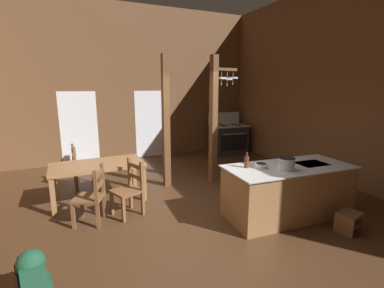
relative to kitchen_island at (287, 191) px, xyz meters
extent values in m
cube|color=#4C301C|center=(-1.43, 0.67, -0.49)|extent=(8.14, 9.35, 0.10)
cube|color=brown|center=(-1.43, 5.02, 1.81)|extent=(8.14, 0.14, 4.50)
cube|color=brown|center=(2.31, 0.67, 1.81)|extent=(0.14, 9.35, 4.50)
cube|color=white|center=(-3.08, 4.95, 0.59)|extent=(1.00, 0.01, 2.05)
cube|color=white|center=(-1.06, 4.95, 0.59)|extent=(0.84, 0.01, 2.05)
cube|color=#9E7044|center=(0.00, 0.00, -0.01)|extent=(2.15, 1.02, 0.86)
cube|color=silver|center=(0.00, 0.00, 0.43)|extent=(2.21, 1.09, 0.02)
cube|color=black|center=(0.47, -0.03, 0.44)|extent=(0.54, 0.43, 0.00)
cube|color=black|center=(0.03, 0.43, -0.39)|extent=(1.99, 0.16, 0.10)
cube|color=#282828|center=(1.47, 4.32, 0.01)|extent=(1.15, 0.84, 0.90)
cube|color=black|center=(1.44, 3.94, -0.02)|extent=(0.93, 0.07, 0.52)
cylinder|color=silver|center=(1.44, 3.92, 0.26)|extent=(0.82, 0.08, 0.02)
cube|color=silver|center=(1.47, 4.32, 0.48)|extent=(1.19, 0.88, 0.03)
cube|color=silver|center=(1.50, 4.68, 0.68)|extent=(1.14, 0.12, 0.40)
cylinder|color=black|center=(1.71, 4.16, 0.50)|extent=(0.21, 0.21, 0.01)
cylinder|color=black|center=(1.21, 4.19, 0.50)|extent=(0.21, 0.21, 0.01)
cylinder|color=black|center=(1.73, 4.46, 0.50)|extent=(0.21, 0.21, 0.01)
cylinder|color=black|center=(1.23, 4.49, 0.50)|extent=(0.21, 0.21, 0.01)
cylinder|color=black|center=(1.77, 3.90, 0.38)|extent=(0.05, 0.03, 0.04)
cylinder|color=black|center=(1.55, 3.92, 0.38)|extent=(0.05, 0.03, 0.04)
cylinder|color=black|center=(1.33, 3.93, 0.38)|extent=(0.05, 0.03, 0.04)
cylinder|color=black|center=(1.11, 3.95, 0.38)|extent=(0.05, 0.03, 0.04)
cube|color=brown|center=(-0.36, 2.01, 0.99)|extent=(0.16, 0.16, 2.85)
cube|color=brown|center=(-0.10, 2.05, 2.11)|extent=(0.69, 0.17, 0.06)
cylinder|color=silver|center=(-0.16, 2.04, 2.03)|extent=(0.01, 0.01, 0.17)
cylinder|color=silver|center=(-0.16, 2.04, 1.92)|extent=(0.25, 0.25, 0.04)
cylinder|color=silver|center=(-0.16, 2.04, 1.84)|extent=(0.02, 0.02, 0.14)
cylinder|color=silver|center=(0.00, 2.06, 2.02)|extent=(0.01, 0.01, 0.19)
cylinder|color=silver|center=(0.00, 2.06, 1.90)|extent=(0.26, 0.26, 0.04)
cylinder|color=silver|center=(0.00, 2.06, 1.82)|extent=(0.02, 0.02, 0.14)
cylinder|color=silver|center=(0.16, 2.09, 2.03)|extent=(0.01, 0.01, 0.16)
cylinder|color=silver|center=(0.16, 2.09, 1.93)|extent=(0.25, 0.25, 0.04)
cylinder|color=silver|center=(0.16, 2.09, 1.85)|extent=(0.02, 0.02, 0.14)
cube|color=brown|center=(-1.40, 2.23, 0.99)|extent=(0.14, 0.14, 2.85)
cube|color=brown|center=(0.49, -0.81, -0.16)|extent=(0.41, 0.35, 0.04)
cube|color=brown|center=(0.34, -0.84, -0.31)|extent=(0.10, 0.28, 0.26)
cube|color=brown|center=(0.65, -0.78, -0.31)|extent=(0.10, 0.28, 0.26)
cube|color=brown|center=(0.49, -0.81, -0.30)|extent=(0.37, 0.34, 0.03)
cube|color=#9E7044|center=(-2.88, 1.99, 0.27)|extent=(1.72, 0.94, 0.06)
cube|color=#9E7044|center=(-3.68, 2.37, -0.10)|extent=(0.08, 0.08, 0.68)
cube|color=#9E7044|center=(-2.10, 2.40, -0.10)|extent=(0.08, 0.08, 0.68)
cube|color=#9E7044|center=(-3.66, 1.59, -0.10)|extent=(0.08, 0.08, 0.68)
cube|color=#9E7044|center=(-2.08, 1.62, -0.10)|extent=(0.08, 0.08, 0.68)
cube|color=brown|center=(-2.50, 1.13, -0.01)|extent=(0.57, 0.57, 0.04)
cube|color=brown|center=(-2.61, 0.89, -0.23)|extent=(0.06, 0.06, 0.41)
cube|color=brown|center=(-2.75, 1.24, -0.23)|extent=(0.06, 0.06, 0.41)
cube|color=brown|center=(-2.26, 1.02, 0.04)|extent=(0.06, 0.06, 0.95)
cube|color=brown|center=(-2.39, 1.38, 0.04)|extent=(0.06, 0.06, 0.95)
cube|color=brown|center=(-2.33, 1.20, 0.40)|extent=(0.17, 0.37, 0.07)
cube|color=brown|center=(-2.33, 1.20, 0.21)|extent=(0.17, 0.37, 0.07)
cube|color=brown|center=(-3.12, 1.09, -0.01)|extent=(0.57, 0.57, 0.04)
cube|color=brown|center=(-3.37, 0.99, -0.23)|extent=(0.06, 0.06, 0.41)
cube|color=brown|center=(-3.23, 1.34, -0.23)|extent=(0.06, 0.06, 0.41)
cube|color=brown|center=(-3.02, 0.85, 0.04)|extent=(0.06, 0.06, 0.95)
cube|color=brown|center=(-2.88, 1.20, 0.04)|extent=(0.06, 0.06, 0.95)
cube|color=brown|center=(-2.95, 1.02, 0.40)|extent=(0.17, 0.37, 0.07)
cube|color=brown|center=(-2.95, 1.02, 0.21)|extent=(0.17, 0.37, 0.07)
cube|color=brown|center=(-3.09, 2.91, -0.01)|extent=(0.47, 0.47, 0.04)
cube|color=brown|center=(-2.91, 3.11, -0.23)|extent=(0.05, 0.05, 0.41)
cube|color=brown|center=(-2.89, 2.73, -0.23)|extent=(0.05, 0.05, 0.41)
cube|color=brown|center=(-3.29, 3.08, 0.04)|extent=(0.05, 0.05, 0.95)
cube|color=brown|center=(-3.27, 2.70, 0.04)|extent=(0.05, 0.05, 0.95)
cube|color=brown|center=(-3.28, 2.89, 0.40)|extent=(0.06, 0.38, 0.07)
cube|color=brown|center=(-3.28, 2.89, 0.21)|extent=(0.06, 0.38, 0.07)
cube|color=#1E5138|center=(-3.76, -0.49, -0.20)|extent=(0.28, 0.36, 0.48)
cube|color=#1E5138|center=(-3.64, -0.46, -0.27)|extent=(0.10, 0.23, 0.17)
cylinder|color=black|center=(-3.90, -0.42, -0.20)|extent=(0.05, 0.05, 0.38)
sphere|color=#1E5138|center=(-3.76, -0.49, 0.02)|extent=(0.32, 0.32, 0.27)
cylinder|color=silver|center=(-0.20, -0.14, 0.54)|extent=(0.25, 0.25, 0.19)
cylinder|color=black|center=(-0.20, -0.14, 0.64)|extent=(0.26, 0.26, 0.01)
cylinder|color=silver|center=(-0.34, -0.14, 0.59)|extent=(0.05, 0.02, 0.02)
cylinder|color=silver|center=(-0.06, -0.14, 0.59)|extent=(0.05, 0.02, 0.02)
cylinder|color=silver|center=(-0.50, 0.11, 0.48)|extent=(0.21, 0.21, 0.07)
cylinder|color=black|center=(-0.50, 0.11, 0.52)|extent=(0.17, 0.17, 0.00)
cylinder|color=#56331E|center=(-0.71, 0.22, 0.54)|extent=(0.08, 0.08, 0.19)
cylinder|color=#56331E|center=(-0.71, 0.22, 0.66)|extent=(0.03, 0.03, 0.07)
camera|label=1|loc=(-3.28, -3.36, 1.75)|focal=25.66mm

